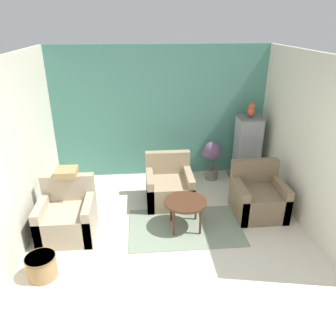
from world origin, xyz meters
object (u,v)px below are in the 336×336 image
Objects in this scene: birdcage at (247,150)px; potted_plant at (212,155)px; armchair_right at (258,198)px; armchair_middle at (169,188)px; armchair_left at (68,217)px; parrot at (251,110)px; wicker_basket at (42,266)px; coffee_table at (186,204)px.

birdcage is 0.71m from potted_plant.
armchair_right is at bearing -69.79° from potted_plant.
armchair_middle is 0.65× the size of birdcage.
armchair_left is at bearing -174.03° from armchair_right.
wicker_basket is at bearing -143.34° from parrot.
armchair_left is 0.65× the size of birdcage.
armchair_middle is at bearing 44.28° from wicker_basket.
potted_plant is at bearing 65.44° from coffee_table.
armchair_middle is 2.19m from parrot.
parrot is (0.00, 0.00, 0.82)m from birdcage.
parrot is (1.66, 0.82, 1.17)m from armchair_middle.
birdcage is at bearing 81.93° from armchair_right.
armchair_left is at bearing -146.81° from potted_plant.
parrot reaches higher than potted_plant.
parrot is 0.35× the size of potted_plant.
wicker_basket is at bearing -155.15° from coffee_table.
coffee_table is 0.76× the size of armchair_middle.
armchair_right reaches higher than coffee_table.
coffee_table is 2.23m from birdcage.
armchair_right is at bearing -19.01° from armchair_middle.
potted_plant is at bearing 110.21° from armchair_right.
armchair_right reaches higher than wicker_basket.
parrot is at bearing 81.94° from armchair_right.
armchair_middle reaches higher than coffee_table.
armchair_right is 3.52m from wicker_basket.
armchair_left is 1.84m from armchair_middle.
armchair_middle reaches higher than wicker_basket.
potted_plant is at bearing 175.38° from parrot.
parrot is (1.48, 1.66, 1.02)m from coffee_table.
birdcage is (1.48, 1.66, 0.20)m from coffee_table.
armchair_middle is 3.03× the size of parrot.
birdcage is 1.64× the size of potted_plant.
potted_plant is (0.96, 0.87, 0.24)m from armchair_middle.
birdcage is at bearing 26.50° from armchair_left.
parrot is at bearing 26.19° from armchair_middle.
armchair_middle is at bearing -153.81° from parrot.
wicker_basket is (-1.99, -0.92, -0.27)m from coffee_table.
armchair_left is at bearing 79.75° from wicker_basket.
potted_plant is at bearing 33.19° from armchair_left.
armchair_middle is at bearing -153.87° from birdcage.
coffee_table is 0.76× the size of armchair_left.
armchair_right is 1.38m from birdcage.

